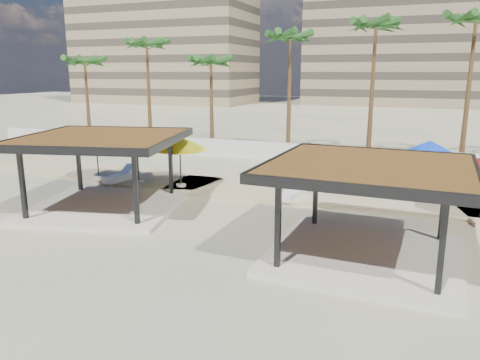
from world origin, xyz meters
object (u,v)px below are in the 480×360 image
(pavilion_central, at_px, (368,202))
(lounger_a, at_px, (120,177))
(pavilion_west, at_px, (103,165))
(lounger_b, at_px, (293,193))
(umbrella_a, at_px, (96,140))

(pavilion_central, distance_m, lounger_a, 15.24)
(pavilion_central, xyz_separation_m, pavilion_west, (-11.63, 1.56, 0.08))
(lounger_a, distance_m, lounger_b, 9.91)
(lounger_a, relative_size, lounger_b, 0.96)
(pavilion_west, distance_m, umbrella_a, 5.70)
(umbrella_a, distance_m, lounger_b, 11.47)
(umbrella_a, bearing_deg, pavilion_west, -49.27)
(umbrella_a, relative_size, lounger_b, 1.71)
(pavilion_west, relative_size, lounger_b, 3.62)
(umbrella_a, height_order, lounger_a, umbrella_a)
(lounger_a, bearing_deg, pavilion_west, -145.39)
(lounger_b, bearing_deg, lounger_a, 99.53)
(umbrella_a, relative_size, lounger_a, 1.78)
(pavilion_central, relative_size, lounger_b, 2.99)
(umbrella_a, bearing_deg, pavilion_central, -20.94)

